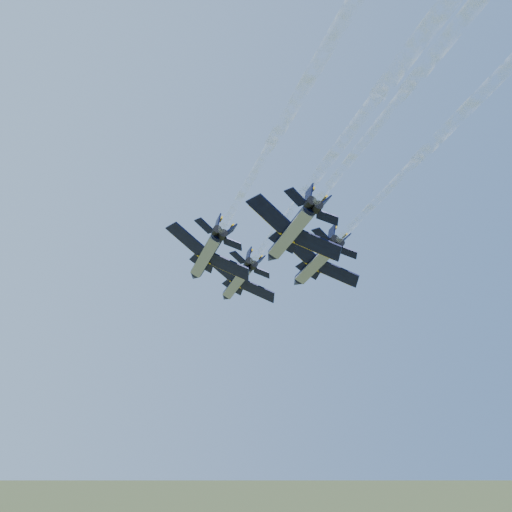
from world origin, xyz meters
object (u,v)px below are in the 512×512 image
jet_left (206,255)px  jet_slot (291,233)px  jet_lead (238,281)px  jet_right (316,263)px

jet_left → jet_slot: size_ratio=1.00×
jet_lead → jet_left: bearing=-119.2°
jet_lead → jet_left: size_ratio=1.00×
jet_lead → jet_right: 16.10m
jet_right → jet_slot: same height
jet_left → jet_right: 15.92m
jet_slot → jet_right: bearing=58.3°
jet_left → jet_right: same height
jet_left → jet_slot: (4.10, -14.59, 0.00)m
jet_left → jet_slot: same height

